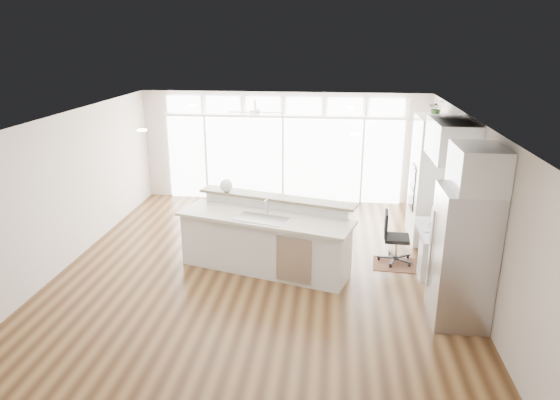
# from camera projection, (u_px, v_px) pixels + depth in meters

# --- Properties ---
(floor) EXTENTS (7.00, 8.00, 0.02)m
(floor) POSITION_uv_depth(u_px,v_px,m) (260.00, 268.00, 8.99)
(floor) COLOR #422914
(floor) RESTS_ON ground
(ceiling) EXTENTS (7.00, 8.00, 0.02)m
(ceiling) POSITION_uv_depth(u_px,v_px,m) (258.00, 118.00, 8.13)
(ceiling) COLOR white
(ceiling) RESTS_ON wall_back
(wall_back) EXTENTS (7.00, 0.04, 2.70)m
(wall_back) POSITION_uv_depth(u_px,v_px,m) (283.00, 147.00, 12.33)
(wall_back) COLOR beige
(wall_back) RESTS_ON floor
(wall_front) EXTENTS (7.00, 0.04, 2.70)m
(wall_front) POSITION_uv_depth(u_px,v_px,m) (198.00, 324.00, 4.78)
(wall_front) COLOR beige
(wall_front) RESTS_ON floor
(wall_left) EXTENTS (0.04, 8.00, 2.70)m
(wall_left) POSITION_uv_depth(u_px,v_px,m) (66.00, 190.00, 8.92)
(wall_left) COLOR beige
(wall_left) RESTS_ON floor
(wall_right) EXTENTS (0.04, 8.00, 2.70)m
(wall_right) POSITION_uv_depth(u_px,v_px,m) (470.00, 204.00, 8.19)
(wall_right) COLOR beige
(wall_right) RESTS_ON floor
(glass_wall) EXTENTS (5.80, 0.06, 2.08)m
(glass_wall) POSITION_uv_depth(u_px,v_px,m) (283.00, 160.00, 12.37)
(glass_wall) COLOR white
(glass_wall) RESTS_ON wall_back
(transom_row) EXTENTS (5.90, 0.06, 0.40)m
(transom_row) POSITION_uv_depth(u_px,v_px,m) (283.00, 106.00, 11.95)
(transom_row) COLOR white
(transom_row) RESTS_ON wall_back
(desk_window) EXTENTS (0.04, 0.85, 0.85)m
(desk_window) POSITION_uv_depth(u_px,v_px,m) (464.00, 187.00, 8.42)
(desk_window) COLOR white
(desk_window) RESTS_ON wall_right
(ceiling_fan) EXTENTS (1.16, 1.16, 0.32)m
(ceiling_fan) POSITION_uv_depth(u_px,v_px,m) (255.00, 108.00, 10.90)
(ceiling_fan) COLOR white
(ceiling_fan) RESTS_ON ceiling
(recessed_lights) EXTENTS (3.40, 3.00, 0.02)m
(recessed_lights) POSITION_uv_depth(u_px,v_px,m) (260.00, 117.00, 8.33)
(recessed_lights) COLOR beige
(recessed_lights) RESTS_ON ceiling
(oven_cabinet) EXTENTS (0.64, 1.20, 2.50)m
(oven_cabinet) POSITION_uv_depth(u_px,v_px,m) (430.00, 179.00, 9.96)
(oven_cabinet) COLOR silver
(oven_cabinet) RESTS_ON floor
(desk_nook) EXTENTS (0.72, 1.30, 0.76)m
(desk_nook) POSITION_uv_depth(u_px,v_px,m) (437.00, 250.00, 8.82)
(desk_nook) COLOR silver
(desk_nook) RESTS_ON floor
(upper_cabinets) EXTENTS (0.64, 1.30, 0.64)m
(upper_cabinets) POSITION_uv_depth(u_px,v_px,m) (452.00, 140.00, 8.20)
(upper_cabinets) COLOR silver
(upper_cabinets) RESTS_ON wall_right
(refrigerator) EXTENTS (0.76, 0.90, 2.00)m
(refrigerator) POSITION_uv_depth(u_px,v_px,m) (462.00, 257.00, 7.07)
(refrigerator) COLOR #B3B3B8
(refrigerator) RESTS_ON floor
(fridge_cabinet) EXTENTS (0.64, 0.90, 0.60)m
(fridge_cabinet) POSITION_uv_depth(u_px,v_px,m) (478.00, 168.00, 6.66)
(fridge_cabinet) COLOR silver
(fridge_cabinet) RESTS_ON wall_right
(framed_photos) EXTENTS (0.06, 0.22, 0.80)m
(framed_photos) POSITION_uv_depth(u_px,v_px,m) (455.00, 185.00, 9.05)
(framed_photos) COLOR black
(framed_photos) RESTS_ON wall_right
(kitchen_island) EXTENTS (3.29, 1.98, 1.23)m
(kitchen_island) POSITION_uv_depth(u_px,v_px,m) (265.00, 237.00, 8.74)
(kitchen_island) COLOR silver
(kitchen_island) RESTS_ON floor
(rug) EXTENTS (0.93, 0.71, 0.01)m
(rug) POSITION_uv_depth(u_px,v_px,m) (398.00, 265.00, 9.10)
(rug) COLOR #351B11
(rug) RESTS_ON floor
(office_chair) EXTENTS (0.53, 0.49, 0.95)m
(office_chair) POSITION_uv_depth(u_px,v_px,m) (397.00, 238.00, 9.09)
(office_chair) COLOR black
(office_chair) RESTS_ON floor
(fishbowl) EXTENTS (0.27, 0.27, 0.24)m
(fishbowl) POSITION_uv_depth(u_px,v_px,m) (226.00, 185.00, 9.21)
(fishbowl) COLOR white
(fishbowl) RESTS_ON kitchen_island
(monitor) EXTENTS (0.12, 0.52, 0.43)m
(monitor) POSITION_uv_depth(u_px,v_px,m) (436.00, 218.00, 8.64)
(monitor) COLOR black
(monitor) RESTS_ON desk_nook
(keyboard) EXTENTS (0.17, 0.34, 0.02)m
(keyboard) POSITION_uv_depth(u_px,v_px,m) (425.00, 229.00, 8.73)
(keyboard) COLOR white
(keyboard) RESTS_ON desk_nook
(potted_plant) EXTENTS (0.33, 0.36, 0.25)m
(potted_plant) POSITION_uv_depth(u_px,v_px,m) (436.00, 110.00, 9.53)
(potted_plant) COLOR #39632A
(potted_plant) RESTS_ON oven_cabinet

